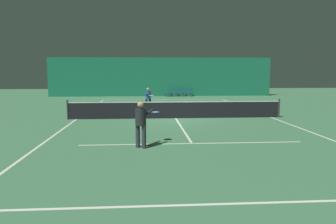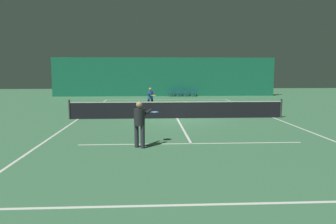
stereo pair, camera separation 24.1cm
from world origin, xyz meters
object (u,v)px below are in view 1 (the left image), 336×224
object	(u,v)px
courtside_chair_1	(175,92)
courtside_chair_2	(183,92)
tennis_net	(176,109)
player_far	(148,97)
player_near	(141,121)
courtside_chair_0	(168,92)
courtside_chair_3	(190,92)

from	to	relation	value
courtside_chair_1	courtside_chair_2	size ratio (longest dim) A/B	1.00
courtside_chair_2	tennis_net	bearing A→B (deg)	-8.04
player_far	courtside_chair_1	distance (m)	11.95
player_far	courtside_chair_1	world-z (taller)	player_far
player_near	tennis_net	bearing A→B (deg)	17.69
courtside_chair_0	courtside_chair_1	distance (m)	0.75
player_near	player_far	xyz separation A→B (m)	(0.36, 10.61, -0.06)
tennis_net	courtside_chair_2	bearing A→B (deg)	81.96
courtside_chair_0	courtside_chair_2	distance (m)	1.51
player_far	courtside_chair_1	bearing A→B (deg)	153.23
player_near	courtside_chair_0	bearing A→B (deg)	26.24
courtside_chair_3	courtside_chair_0	bearing A→B (deg)	-90.00
courtside_chair_3	player_far	bearing A→B (deg)	-20.80
courtside_chair_1	courtside_chair_2	distance (m)	0.75
courtside_chair_1	courtside_chair_3	world-z (taller)	same
player_near	player_far	bearing A→B (deg)	30.72
courtside_chair_2	courtside_chair_1	bearing A→B (deg)	-90.00
player_near	player_far	size ratio (longest dim) A/B	1.06
player_far	courtside_chair_0	bearing A→B (deg)	156.80
player_near	courtside_chair_1	size ratio (longest dim) A/B	1.93
courtside_chair_2	player_far	bearing A→B (deg)	-17.47
courtside_chair_0	player_near	bearing A→B (deg)	-6.42
courtside_chair_1	courtside_chair_3	size ratio (longest dim) A/B	1.00
courtside_chair_2	player_near	bearing A→B (deg)	-10.23
tennis_net	player_near	world-z (taller)	player_near
courtside_chair_3	courtside_chair_1	bearing A→B (deg)	-90.00
tennis_net	courtside_chair_0	world-z (taller)	tennis_net
player_far	courtside_chair_2	world-z (taller)	player_far
courtside_chair_0	courtside_chair_1	bearing A→B (deg)	90.00
tennis_net	courtside_chair_0	distance (m)	15.30
courtside_chair_3	player_near	bearing A→B (deg)	-12.11
player_near	player_far	distance (m)	10.61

